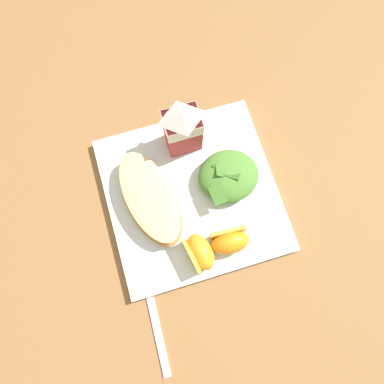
{
  "coord_description": "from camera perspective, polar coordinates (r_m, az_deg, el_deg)",
  "views": [
    {
      "loc": [
        -0.05,
        -0.15,
        0.61
      ],
      "look_at": [
        0.0,
        0.0,
        0.03
      ],
      "focal_mm": 34.2,
      "sensor_mm": 36.0,
      "label": 1
    }
  ],
  "objects": [
    {
      "name": "milk_carton",
      "position": [
        0.59,
        -1.52,
        10.07
      ],
      "size": [
        0.06,
        0.04,
        0.11
      ],
      "color": "#B7332D",
      "rests_on": "white_plate"
    },
    {
      "name": "orange_wedge_middle",
      "position": [
        0.58,
        5.97,
        -7.64
      ],
      "size": [
        0.06,
        0.04,
        0.04
      ],
      "color": "orange",
      "rests_on": "white_plate"
    },
    {
      "name": "orange_wedge_front",
      "position": [
        0.57,
        1.21,
        -9.4
      ],
      "size": [
        0.05,
        0.07,
        0.04
      ],
      "color": "orange",
      "rests_on": "white_plate"
    },
    {
      "name": "green_salad_pile",
      "position": [
        0.6,
        5.69,
        2.52
      ],
      "size": [
        0.1,
        0.09,
        0.05
      ],
      "color": "#4C8433",
      "rests_on": "white_plate"
    },
    {
      "name": "metal_fork",
      "position": [
        0.61,
        -6.36,
        -16.87
      ],
      "size": [
        0.03,
        0.19,
        0.01
      ],
      "color": "silver",
      "rests_on": "ground"
    },
    {
      "name": "cheesy_pizza_bread",
      "position": [
        0.59,
        -6.54,
        -0.97
      ],
      "size": [
        0.11,
        0.18,
        0.04
      ],
      "color": "#B77F42",
      "rests_on": "white_plate"
    },
    {
      "name": "ground",
      "position": [
        0.63,
        0.0,
        -0.62
      ],
      "size": [
        3.0,
        3.0,
        0.0
      ],
      "primitive_type": "plane",
      "color": "olive"
    },
    {
      "name": "white_plate",
      "position": [
        0.62,
        0.0,
        -0.44
      ],
      "size": [
        0.28,
        0.28,
        0.02
      ],
      "primitive_type": "cube",
      "color": "silver",
      "rests_on": "ground"
    }
  ]
}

